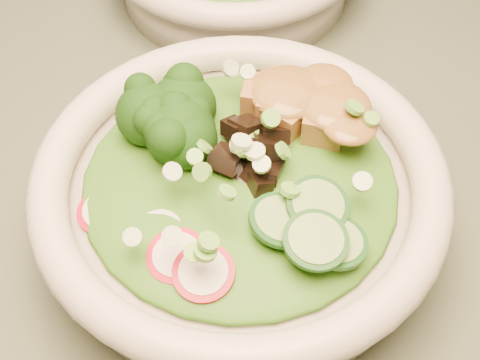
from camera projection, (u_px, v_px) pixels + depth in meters
The scene contains 9 objects.
salad_bowl at pixel (240, 198), 0.49m from camera, with size 0.30×0.30×0.08m.
lettuce_bed at pixel (240, 179), 0.48m from camera, with size 0.23×0.23×0.03m, color #266415.
broccoli_florets at pixel (167, 116), 0.49m from camera, with size 0.09×0.08×0.05m, color black, non-canonical shape.
radish_slices at pixel (168, 242), 0.44m from camera, with size 0.12×0.04×0.02m, color #A80C23, non-canonical shape.
cucumber_slices at pixel (321, 225), 0.44m from camera, with size 0.08×0.08×0.04m, color #7EB262, non-canonical shape.
mushroom_heap at pixel (253, 154), 0.47m from camera, with size 0.08×0.08×0.04m, color black, non-canonical shape.
tofu_cubes at pixel (305, 114), 0.50m from camera, with size 0.10×0.07×0.04m, color olive, non-canonical shape.
peanut_sauce at pixel (306, 100), 0.49m from camera, with size 0.08×0.06×0.02m, color brown.
scallion_garnish at pixel (240, 154), 0.46m from camera, with size 0.21×0.21×0.03m, color #69B43F, non-canonical shape.
Camera 1 is at (0.01, -0.26, 1.19)m, focal length 50.00 mm.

